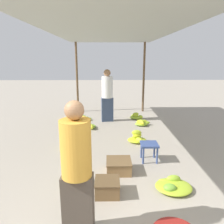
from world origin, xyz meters
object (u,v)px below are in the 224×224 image
(crate_mid, at_px, (119,166))
(banana_pile_right_3, at_px, (137,138))
(banana_pile_left_1, at_px, (72,144))
(stool, at_px, (149,147))
(vendor_foreground, at_px, (77,168))
(banana_pile_left_0, at_px, (76,178))
(banana_pile_left_2, at_px, (87,125))
(shopper_walking_mid, at_px, (107,95))
(banana_pile_right_2, at_px, (141,123))
(banana_pile_left_3, at_px, (83,119))
(banana_pile_right_1, at_px, (136,117))
(banana_pile_right_0, at_px, (173,186))
(crate_near, at_px, (107,187))

(crate_mid, bearing_deg, banana_pile_right_3, 70.17)
(banana_pile_left_1, distance_m, banana_pile_right_3, 1.59)
(stool, bearing_deg, vendor_foreground, -122.18)
(banana_pile_left_0, xyz_separation_m, crate_mid, (0.72, 0.35, 0.04))
(banana_pile_left_0, distance_m, banana_pile_left_2, 2.96)
(banana_pile_right_3, xyz_separation_m, crate_mid, (-0.52, -1.45, 0.01))
(stool, height_order, banana_pile_left_2, stool)
(vendor_foreground, distance_m, shopper_walking_mid, 4.79)
(banana_pile_right_2, bearing_deg, banana_pile_left_1, -137.66)
(banana_pile_left_3, bearing_deg, banana_pile_right_3, -51.48)
(banana_pile_right_2, distance_m, shopper_walking_mid, 1.42)
(banana_pile_left_1, height_order, shopper_walking_mid, shopper_walking_mid)
(banana_pile_left_2, bearing_deg, banana_pile_left_0, -87.91)
(banana_pile_left_0, relative_size, crate_mid, 1.00)
(banana_pile_left_1, height_order, banana_pile_right_3, banana_pile_right_3)
(stool, xyz_separation_m, banana_pile_right_1, (0.13, 3.20, -0.23))
(stool, bearing_deg, banana_pile_left_2, 123.93)
(vendor_foreground, xyz_separation_m, banana_pile_right_0, (1.37, 0.85, -0.77))
(vendor_foreground, bearing_deg, stool, 57.82)
(shopper_walking_mid, bearing_deg, crate_near, -89.71)
(shopper_walking_mid, bearing_deg, banana_pile_left_0, -97.64)
(banana_pile_left_2, bearing_deg, banana_pile_left_1, -98.10)
(banana_pile_right_0, bearing_deg, banana_pile_right_2, 89.91)
(banana_pile_left_3, bearing_deg, banana_pile_left_0, -84.92)
(stool, distance_m, banana_pile_left_0, 1.58)
(banana_pile_right_3, bearing_deg, banana_pile_left_0, -124.72)
(banana_pile_left_2, bearing_deg, banana_pile_right_1, 32.79)
(vendor_foreground, relative_size, shopper_walking_mid, 0.95)
(banana_pile_right_0, xyz_separation_m, banana_pile_right_2, (0.01, 3.42, 0.03))
(banana_pile_left_3, height_order, shopper_walking_mid, shopper_walking_mid)
(banana_pile_right_2, bearing_deg, banana_pile_left_2, -171.74)
(stool, height_order, banana_pile_left_1, stool)
(banana_pile_right_1, relative_size, shopper_walking_mid, 0.27)
(stool, relative_size, banana_pile_left_3, 0.61)
(banana_pile_right_0, distance_m, banana_pile_right_3, 2.05)
(banana_pile_left_0, height_order, shopper_walking_mid, shopper_walking_mid)
(vendor_foreground, distance_m, banana_pile_left_0, 1.33)
(banana_pile_right_3, bearing_deg, shopper_walking_mid, 111.47)
(crate_near, bearing_deg, banana_pile_left_3, 101.70)
(banana_pile_right_3, xyz_separation_m, crate_near, (-0.73, -2.14, 0.02))
(banana_pile_left_1, bearing_deg, crate_mid, -47.69)
(banana_pile_right_1, relative_size, banana_pile_right_3, 0.95)
(vendor_foreground, height_order, shopper_walking_mid, shopper_walking_mid)
(banana_pile_left_0, xyz_separation_m, banana_pile_right_1, (1.49, 3.98, -0.00))
(vendor_foreground, xyz_separation_m, crate_mid, (0.54, 1.42, -0.72))
(banana_pile_left_0, relative_size, banana_pile_right_2, 0.89)
(vendor_foreground, relative_size, banana_pile_right_1, 3.49)
(banana_pile_left_1, bearing_deg, banana_pile_right_2, 42.34)
(banana_pile_left_1, xyz_separation_m, banana_pile_right_3, (1.56, 0.31, 0.02))
(vendor_foreground, xyz_separation_m, banana_pile_right_3, (1.06, 2.87, -0.73))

